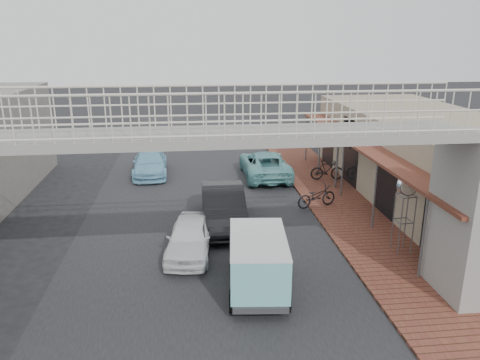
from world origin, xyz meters
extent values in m
plane|color=black|center=(0.00, 0.00, 0.00)|extent=(120.00, 120.00, 0.00)
cube|color=black|center=(0.00, 0.00, 0.01)|extent=(10.00, 60.00, 0.01)
cube|color=brown|center=(6.50, 3.00, 0.05)|extent=(3.00, 40.00, 0.10)
cube|color=gray|center=(11.00, 4.00, 2.00)|extent=(6.00, 18.00, 4.00)
cube|color=brown|center=(7.70, 4.00, 2.90)|extent=(1.80, 18.00, 0.12)
cube|color=silver|center=(8.05, 7.50, 3.30)|extent=(0.08, 2.60, 0.90)
cube|color=#B21914|center=(8.05, 1.00, 3.30)|extent=(0.08, 2.20, 0.80)
cube|color=gray|center=(7.60, -4.00, 2.50)|extent=(1.20, 2.40, 5.00)
cube|color=gray|center=(0.00, -4.00, 5.12)|extent=(14.00, 2.00, 0.24)
cube|color=beige|center=(0.00, -3.05, 5.79)|extent=(14.00, 0.08, 1.10)
cube|color=beige|center=(0.00, -4.95, 5.79)|extent=(14.00, 0.08, 1.10)
imported|color=white|center=(-0.50, -0.29, 0.65)|extent=(2.02, 3.99, 1.30)
imported|color=black|center=(0.93, 2.30, 0.81)|extent=(1.77, 4.95, 1.62)
imported|color=#65ACAF|center=(3.78, 8.95, 0.73)|extent=(2.43, 5.26, 1.46)
imported|color=#7EBCDB|center=(-2.63, 10.19, 0.66)|extent=(2.04, 4.64, 1.33)
cylinder|color=black|center=(0.95, -1.59, 0.34)|extent=(0.30, 0.70, 0.68)
cylinder|color=black|center=(2.46, -1.74, 0.34)|extent=(0.30, 0.70, 0.68)
cylinder|color=black|center=(0.69, -4.21, 0.34)|extent=(0.30, 0.70, 0.68)
cylinder|color=black|center=(2.21, -4.36, 0.34)|extent=(0.30, 0.70, 0.68)
cube|color=#75C7CB|center=(1.55, -3.27, 1.15)|extent=(1.96, 3.27, 1.32)
cube|color=#75C7CB|center=(1.72, -1.47, 0.93)|extent=(1.66, 1.03, 0.88)
cube|color=black|center=(1.55, -3.27, 1.51)|extent=(1.94, 2.69, 0.49)
cube|color=silver|center=(1.55, -3.27, 1.83)|extent=(1.97, 3.27, 0.06)
imported|color=black|center=(5.30, 3.68, 0.62)|extent=(2.08, 1.26, 1.03)
imported|color=black|center=(7.00, 7.72, 0.64)|extent=(1.84, 0.63, 1.09)
cylinder|color=#59595B|center=(6.85, -0.92, 1.18)|extent=(0.04, 0.04, 2.15)
cylinder|color=#59595B|center=(7.36, -0.87, 1.18)|extent=(0.04, 0.04, 2.15)
cylinder|color=#59595B|center=(6.90, -1.43, 1.18)|extent=(0.04, 0.04, 2.15)
cylinder|color=#59595B|center=(7.41, -1.38, 1.18)|extent=(0.04, 0.04, 2.15)
cylinder|color=silver|center=(7.13, -1.15, 2.61)|extent=(0.72, 0.31, 0.70)
cylinder|color=beige|center=(7.14, -1.28, 2.61)|extent=(0.61, 0.08, 0.61)
cylinder|color=beige|center=(7.12, -1.02, 2.61)|extent=(0.61, 0.08, 0.61)
cylinder|color=#59595B|center=(7.07, 6.37, 1.64)|extent=(0.11, 0.11, 3.09)
cube|color=black|center=(7.06, 6.34, 2.76)|extent=(1.23, 0.48, 0.96)
cone|color=black|center=(7.91, 6.04, 2.76)|extent=(0.99, 1.32, 1.17)
cube|color=white|center=(6.99, 6.32, 2.71)|extent=(0.81, 0.29, 0.64)
camera|label=1|loc=(-0.44, -15.91, 7.65)|focal=35.00mm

